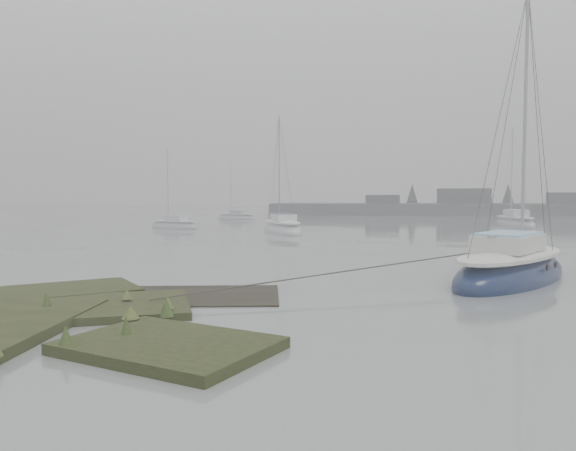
{
  "coord_description": "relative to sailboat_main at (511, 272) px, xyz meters",
  "views": [
    {
      "loc": [
        3.29,
        -10.03,
        2.79
      ],
      "look_at": [
        2.08,
        6.73,
        1.8
      ],
      "focal_mm": 35.0,
      "sensor_mm": 36.0,
      "label": 1
    }
  ],
  "objects": [
    {
      "name": "far_shoreline",
      "position": [
        17.81,
        53.97,
        0.54
      ],
      "size": [
        60.0,
        8.0,
        4.15
      ],
      "color": "#4C4F51",
      "rests_on": "ground"
    },
    {
      "name": "sailboat_white",
      "position": [
        -8.96,
        21.02,
        -0.04
      ],
      "size": [
        4.1,
        6.57,
        8.81
      ],
      "rotation": [
        0.0,
        0.0,
        0.36
      ],
      "color": "silver",
      "rests_on": "ground"
    },
    {
      "name": "ground",
      "position": [
        -9.03,
        22.07,
        -0.31
      ],
      "size": [
        160.0,
        160.0,
        0.0
      ],
      "primitive_type": "plane",
      "color": "slate",
      "rests_on": "ground"
    },
    {
      "name": "sailboat_far_a",
      "position": [
        -17.84,
        25.2,
        -0.1
      ],
      "size": [
        4.89,
        3.61,
        6.66
      ],
      "rotation": [
        0.0,
        0.0,
        1.07
      ],
      "color": "#A2A7AB",
      "rests_on": "ground"
    },
    {
      "name": "sailboat_far_b",
      "position": [
        9.69,
        29.73,
        -0.03
      ],
      "size": [
        2.59,
        6.48,
        8.94
      ],
      "rotation": [
        0.0,
        0.0,
        0.08
      ],
      "color": "#A5ABAF",
      "rests_on": "ground"
    },
    {
      "name": "sailboat_main",
      "position": [
        0.0,
        0.0,
        0.0
      ],
      "size": [
        6.12,
        7.06,
        9.99
      ],
      "rotation": [
        0.0,
        0.0,
        -0.65
      ],
      "color": "#0F1A3A",
      "rests_on": "ground"
    },
    {
      "name": "sailboat_far_c",
      "position": [
        -15.42,
        40.14,
        -0.12
      ],
      "size": [
        4.64,
        2.88,
        6.22
      ],
      "rotation": [
        0.0,
        0.0,
        1.22
      ],
      "color": "#AAAEB3",
      "rests_on": "ground"
    }
  ]
}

